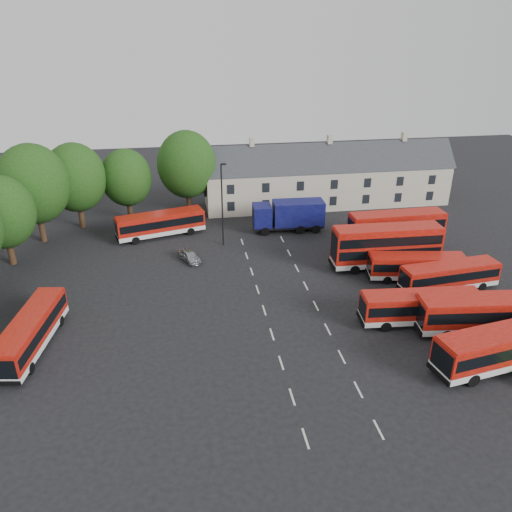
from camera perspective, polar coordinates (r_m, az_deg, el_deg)
The scene contains 16 objects.
ground at distance 45.38m, azimuth 1.37°, elevation -7.52°, with size 140.00×140.00×0.00m, color black.
lane_markings at distance 47.47m, azimuth 3.93°, elevation -5.95°, with size 5.15×33.80×0.01m.
treeline at distance 61.14m, azimuth -21.64°, elevation 6.54°, with size 29.92×32.59×12.01m.
terrace_houses at distance 73.59m, azimuth 8.13°, elevation 8.81°, with size 35.70×7.13×10.06m.
bus_row_a at distance 43.53m, azimuth 26.68°, elevation -9.06°, with size 12.13×4.63×3.35m.
bus_row_b at distance 47.38m, azimuth 24.87°, elevation -5.77°, with size 12.06×3.87×3.35m.
bus_row_c at distance 46.63m, azimuth 18.35°, elevation -5.39°, with size 10.75×3.23×3.00m.
bus_row_d at distance 53.22m, azimuth 21.25°, elevation -1.99°, with size 10.25×3.32×2.85m.
bus_row_e at distance 54.18m, azimuth 17.89°, elevation -0.99°, with size 10.08×3.75×2.78m.
bus_dd_south at distance 55.50m, azimuth 14.68°, elevation 1.28°, with size 11.71×2.96×4.78m.
bus_dd_north at distance 60.38m, azimuth 15.72°, elevation 3.04°, with size 11.20×2.82×4.57m.
bus_west at distance 45.07m, azimuth -24.35°, elevation -7.71°, with size 3.88×10.58×2.92m.
bus_north at distance 63.07m, azimuth -10.86°, elevation 3.77°, with size 11.07×5.23×3.06m.
box_truck at distance 63.69m, azimuth 3.83°, elevation 4.76°, with size 9.06×3.16×3.92m.
silver_car at distance 56.45m, azimuth -7.60°, elevation -0.00°, with size 1.45×3.61×1.23m, color #A9ACB1.
lamppost at distance 58.32m, azimuth -3.87°, elevation 6.08°, with size 0.70×0.34×10.05m.
Camera 1 is at (-6.92, -37.38, 24.78)m, focal length 35.00 mm.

